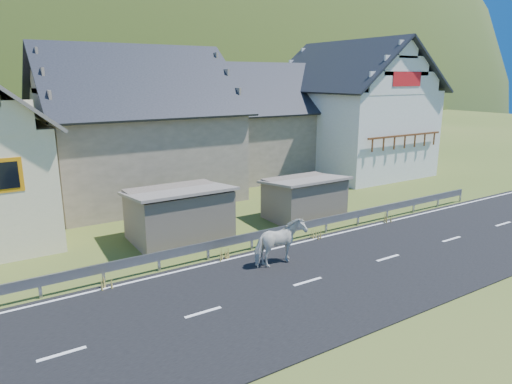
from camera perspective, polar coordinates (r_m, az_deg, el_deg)
ground at (r=16.23m, az=6.46°, el=-11.20°), size 160.00×160.00×0.00m
road at (r=16.22m, az=6.46°, el=-11.14°), size 60.00×7.00×0.04m
lane_markings at (r=16.21m, az=6.46°, el=-11.06°), size 60.00×6.60×0.01m
guardrail at (r=18.79m, az=-0.52°, el=-5.63°), size 28.10×0.09×0.75m
shed_left at (r=20.15m, az=-9.62°, el=-2.84°), size 4.30×3.30×2.40m
shed_right at (r=22.95m, az=6.01°, el=-0.87°), size 3.80×2.90×2.20m
house_stone_a at (r=27.73m, az=-14.90°, el=8.97°), size 10.80×9.80×8.90m
house_stone_b at (r=33.85m, az=0.61°, el=9.62°), size 9.80×8.80×8.10m
house_white at (r=35.16m, az=11.75°, el=10.85°), size 8.80×10.80×9.70m
mountain at (r=193.78m, az=-27.72°, el=4.58°), size 440.00×280.00×260.00m
horse at (r=17.19m, az=2.99°, el=-6.37°), size 1.09×2.11×1.72m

